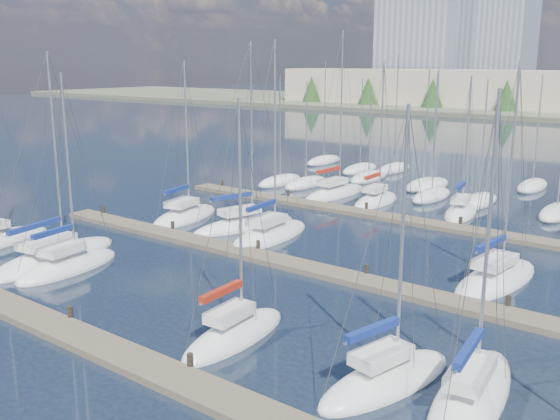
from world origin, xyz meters
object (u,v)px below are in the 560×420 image
Objects in this scene: sailboat_i at (244,225)px; sailboat_n at (335,193)px; sailboat_d at (234,335)px; sailboat_l at (496,279)px; sailboat_f at (471,396)px; sailboat_p at (461,212)px; sailboat_c at (68,266)px; sailboat_j at (270,235)px; sailboat_b at (54,258)px; sailboat_h at (185,216)px; sailboat_o at (376,201)px; sailboat_e at (386,380)px.

sailboat_i is 0.92× the size of sailboat_n.
sailboat_l is at bearing 61.28° from sailboat_d.
sailboat_f is 0.77× the size of sailboat_n.
sailboat_l is (7.67, -14.13, -0.02)m from sailboat_p.
sailboat_c reaches higher than sailboat_d.
sailboat_l is at bearing 98.13° from sailboat_f.
sailboat_c is at bearing 171.83° from sailboat_d.
sailboat_j reaches higher than sailboat_f.
sailboat_l is (21.11, 13.28, -0.01)m from sailboat_c.
sailboat_c is 0.91× the size of sailboat_b.
sailboat_i is (4.28, 13.23, 0.02)m from sailboat_b.
sailboat_i is (-18.96, 0.39, 0.02)m from sailboat_l.
sailboat_h reaches higher than sailboat_d.
sailboat_d is at bearing -76.06° from sailboat_o.
sailboat_o reaches higher than sailboat_c.
sailboat_b reaches higher than sailboat_f.
sailboat_h is (-24.50, -0.37, 0.00)m from sailboat_l.
sailboat_o is 16.89m from sailboat_h.
sailboat_h is at bearing -126.03° from sailboat_o.
sailboat_b is 27.31m from sailboat_n.
sailboat_h is (-8.70, 0.17, -0.00)m from sailboat_j.
sailboat_n is (-4.59, 0.51, 0.00)m from sailboat_o.
sailboat_c is 13.34m from sailboat_h.
sailboat_f is at bearing -69.71° from sailboat_l.
sailboat_j is (5.31, 12.74, -0.00)m from sailboat_c.
sailboat_l is at bearing -72.24° from sailboat_p.
sailboat_b is (-23.24, -12.84, -0.01)m from sailboat_l.
sailboat_n is (-19.79, 14.24, 0.02)m from sailboat_l.
sailboat_p is 22.21m from sailboat_h.
sailboat_o is at bearing 81.78° from sailboat_j.
sailboat_c is at bearing -142.67° from sailboat_l.
sailboat_j reaches higher than sailboat_p.
sailboat_o is at bearing -4.02° from sailboat_n.
sailboat_e is at bearing -63.08° from sailboat_o.
sailboat_b is 12.54m from sailboat_h.
sailboat_l is 24.39m from sailboat_n.
sailboat_n is at bearing 123.46° from sailboat_f.
sailboat_f is 10.45m from sailboat_d.
sailboat_c is at bearing -104.98° from sailboat_o.
sailboat_l is at bearing 14.92° from sailboat_i.
sailboat_l reaches higher than sailboat_d.
sailboat_b is 0.87× the size of sailboat_n.
sailboat_j is (-16.30, 13.42, -0.01)m from sailboat_e.
sailboat_b is at bearing -130.73° from sailboat_p.
sailboat_h reaches higher than sailboat_f.
sailboat_n reaches higher than sailboat_b.
sailboat_n is (1.32, 27.52, 0.01)m from sailboat_c.
sailboat_i reaches higher than sailboat_b.
sailboat_d is 0.88× the size of sailboat_h.
sailboat_e is 0.80× the size of sailboat_i.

